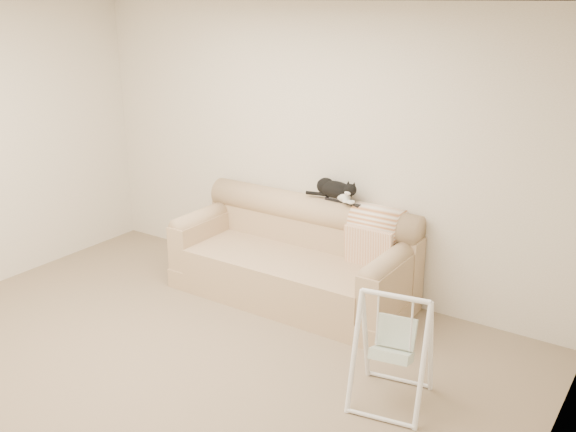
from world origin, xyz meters
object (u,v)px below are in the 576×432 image
object	(u,v)px
sofa	(295,259)
tuxedo_cat	(336,190)
remote_a	(335,199)
baby_swing	(393,348)
remote_b	(352,204)

from	to	relation	value
sofa	tuxedo_cat	xyz separation A→B (m)	(0.26, 0.25, 0.65)
remote_a	baby_swing	distance (m)	1.81
tuxedo_cat	remote_a	bearing A→B (deg)	-97.40
sofa	remote_b	bearing A→B (deg)	25.09
tuxedo_cat	baby_swing	size ratio (longest dim) A/B	0.64
baby_swing	sofa	bearing A→B (deg)	144.73
sofa	remote_a	world-z (taller)	remote_a
remote_a	remote_b	distance (m)	0.20
remote_a	tuxedo_cat	distance (m)	0.09
remote_a	remote_b	xyz separation A→B (m)	(0.19, -0.03, -0.00)
remote_b	tuxedo_cat	distance (m)	0.22
remote_a	sofa	bearing A→B (deg)	-137.06
remote_b	sofa	bearing A→B (deg)	-154.91
remote_a	remote_b	world-z (taller)	remote_a
tuxedo_cat	baby_swing	distance (m)	1.84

